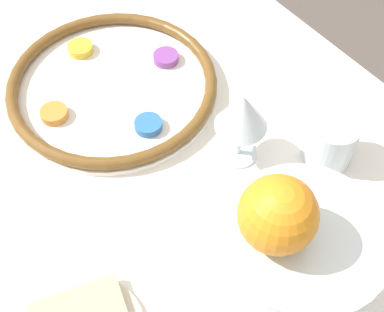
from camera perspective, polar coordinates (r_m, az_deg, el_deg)
dining_table at (r=1.13m, az=-6.70°, el=-11.49°), size 1.14×0.95×0.70m
seder_plate at (r=0.91m, az=-8.47°, el=7.47°), size 0.35×0.35×0.03m
wine_glass at (r=0.76m, az=5.38°, el=4.54°), size 0.08×0.08×0.13m
fruit_stand at (r=0.66m, az=11.75°, el=-9.15°), size 0.20×0.20×0.11m
orange_fruit at (r=0.59m, az=9.15°, el=-6.21°), size 0.09×0.09×0.09m
cup_mid at (r=0.82m, az=14.59°, el=1.56°), size 0.07×0.07×0.08m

